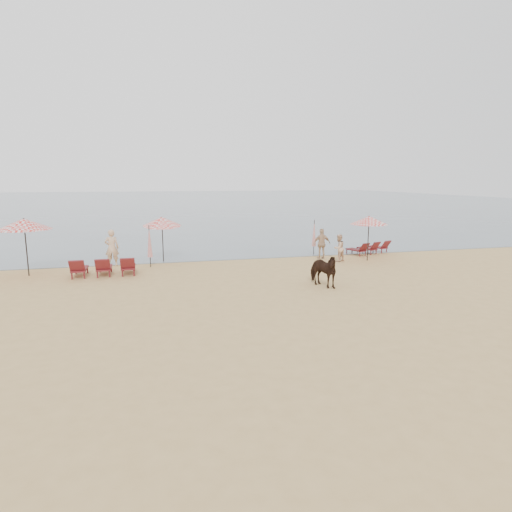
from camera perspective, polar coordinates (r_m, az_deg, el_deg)
The scene contains 13 objects.
ground at distance 14.78m, azimuth 4.78°, elevation -7.56°, with size 120.00×120.00×0.00m, color tan.
sea at distance 93.52m, azimuth -11.38°, elevation 7.27°, with size 160.00×140.00×0.06m, color #51606B.
lounger_cluster_left at distance 21.32m, azimuth -19.63°, elevation -1.38°, with size 2.86×1.71×0.63m.
lounger_cluster_right at distance 26.99m, azimuth 14.88°, elevation 1.08°, with size 2.80×2.17×0.54m.
umbrella_open_left_a at distance 22.56m, azimuth -28.53°, elevation 3.76°, with size 2.40×2.40×2.73m.
umbrella_open_left_b at distance 23.84m, azimuth -12.43°, elevation 4.53°, with size 2.03×2.06×2.58m.
umbrella_open_right at distance 24.52m, azimuth 14.84°, elevation 4.63°, with size 2.05×2.05×2.51m.
umbrella_closed_left at distance 22.63m, azimuth -14.01°, elevation 1.90°, with size 0.27×0.27×2.19m.
umbrella_closed_right at distance 25.90m, azimuth 7.76°, elevation 3.03°, with size 0.26×0.26×2.12m.
cow at distance 18.24m, azimuth 8.82°, elevation -1.88°, with size 0.77×1.70×1.43m, color black.
beachgoer_left at distance 23.53m, azimuth -18.67°, elevation 1.04°, with size 0.71×0.46×1.94m, color #D8AD87.
beachgoer_right_a at distance 24.00m, azimuth 10.97°, elevation 1.05°, with size 0.74×0.57×1.51m, color #D7A986.
beachgoer_right_b at distance 24.62m, azimuth 8.77°, elevation 1.62°, with size 1.02×0.43×1.74m, color tan.
Camera 1 is at (-4.61, -13.30, 4.51)m, focal length 30.00 mm.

